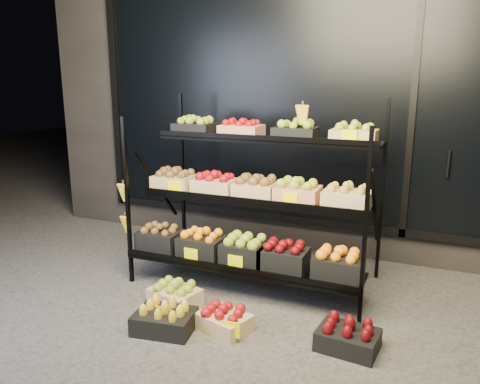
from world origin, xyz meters
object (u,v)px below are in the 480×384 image
at_px(display_rack, 252,199).
at_px(floor_crate_midright, 224,319).
at_px(floor_crate_midleft, 164,318).
at_px(floor_crate_left, 175,294).

height_order(display_rack, floor_crate_midright, display_rack).
bearing_deg(floor_crate_midleft, floor_crate_left, 101.31).
bearing_deg(floor_crate_left, floor_crate_midright, -6.28).
relative_size(floor_crate_left, floor_crate_midright, 1.04).
height_order(floor_crate_left, floor_crate_midright, floor_crate_left).
relative_size(floor_crate_midleft, floor_crate_midright, 1.09).
distance_m(display_rack, floor_crate_midright, 1.12).
height_order(display_rack, floor_crate_left, display_rack).
distance_m(floor_crate_left, floor_crate_midright, 0.58).
bearing_deg(floor_crate_left, display_rack, 72.25).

